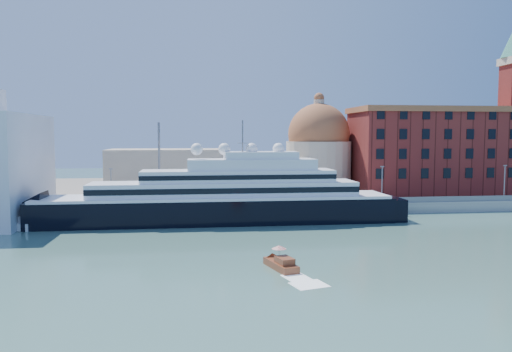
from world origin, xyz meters
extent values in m
plane|color=#386258|center=(0.00, 0.00, 0.00)|extent=(400.00, 400.00, 0.00)
cube|color=gray|center=(0.00, 34.00, 1.25)|extent=(180.00, 10.00, 2.50)
cube|color=slate|center=(0.00, 75.00, 1.00)|extent=(260.00, 72.00, 2.00)
cube|color=slate|center=(0.00, 29.50, 3.10)|extent=(180.00, 0.10, 1.20)
cube|color=black|center=(-8.22, 23.00, 2.03)|extent=(71.89, 11.06, 5.99)
cone|color=black|center=(-46.01, 23.00, 2.03)|extent=(9.22, 11.06, 11.06)
cube|color=black|center=(27.72, 23.00, 1.84)|extent=(5.53, 10.14, 5.53)
cube|color=white|center=(-8.22, 23.00, 5.25)|extent=(70.04, 11.24, 0.55)
cube|color=white|center=(-6.38, 23.00, 6.91)|extent=(53.46, 9.22, 2.76)
cube|color=black|center=(-6.38, 18.39, 6.91)|extent=(53.46, 0.15, 1.11)
cube|color=white|center=(-3.61, 23.00, 9.49)|extent=(38.71, 8.29, 2.40)
cube|color=white|center=(-0.85, 23.00, 11.80)|extent=(25.81, 7.37, 2.21)
cube|color=white|center=(0.99, 23.00, 13.64)|extent=(14.75, 6.45, 1.47)
cylinder|color=slate|center=(-2.69, 23.00, 17.51)|extent=(0.28, 0.28, 6.45)
sphere|color=white|center=(-11.91, 23.00, 14.93)|extent=(2.40, 2.40, 2.40)
sphere|color=white|center=(-6.38, 23.00, 14.93)|extent=(2.40, 2.40, 2.40)
sphere|color=white|center=(-0.85, 23.00, 14.93)|extent=(2.40, 2.40, 2.40)
sphere|color=white|center=(4.68, 23.00, 14.93)|extent=(2.40, 2.40, 2.40)
cube|color=white|center=(-47.98, 21.29, 0.61)|extent=(12.92, 7.99, 1.63)
cube|color=white|center=(-46.06, 20.60, 1.94)|extent=(4.71, 3.78, 1.23)
cube|color=brown|center=(-1.19, -13.40, 0.39)|extent=(3.94, 7.06, 1.12)
cube|color=brown|center=(-0.90, -14.48, 1.34)|extent=(2.47, 3.17, 0.89)
cylinder|color=slate|center=(-1.34, -12.86, 1.79)|extent=(0.07, 0.07, 1.79)
cone|color=red|center=(-1.34, -12.86, 2.80)|extent=(2.01, 2.01, 0.45)
cube|color=maroon|center=(52.00, 52.00, 13.00)|extent=(42.00, 18.00, 22.00)
cube|color=#995532|center=(52.00, 52.00, 24.50)|extent=(43.00, 19.00, 1.50)
cylinder|color=beige|center=(22.00, 58.00, 9.00)|extent=(18.00, 18.00, 14.00)
sphere|color=#995532|center=(22.00, 58.00, 18.00)|extent=(17.00, 17.00, 17.00)
cylinder|color=beige|center=(22.00, 58.00, 26.00)|extent=(3.00, 3.00, 3.00)
cube|color=beige|center=(8.00, 56.00, 7.00)|extent=(18.00, 14.00, 10.00)
cube|color=beige|center=(-20.00, 58.00, 8.00)|extent=(30.00, 16.00, 12.00)
cylinder|color=slate|center=(-30.00, 31.00, 6.50)|extent=(0.24, 0.24, 8.00)
cube|color=slate|center=(-30.00, 31.00, 10.60)|extent=(0.80, 0.30, 0.25)
cylinder|color=slate|center=(0.00, 31.00, 6.50)|extent=(0.24, 0.24, 8.00)
cube|color=slate|center=(0.00, 31.00, 10.60)|extent=(0.80, 0.30, 0.25)
cylinder|color=slate|center=(30.00, 31.00, 6.50)|extent=(0.24, 0.24, 8.00)
cube|color=slate|center=(30.00, 31.00, 10.60)|extent=(0.80, 0.30, 0.25)
cylinder|color=slate|center=(60.00, 31.00, 6.50)|extent=(0.24, 0.24, 8.00)
cube|color=slate|center=(60.00, 31.00, 10.60)|extent=(0.80, 0.30, 0.25)
cylinder|color=slate|center=(-20.00, 33.00, 11.50)|extent=(0.50, 0.50, 18.00)
camera|label=1|loc=(-12.57, -77.47, 17.66)|focal=35.00mm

